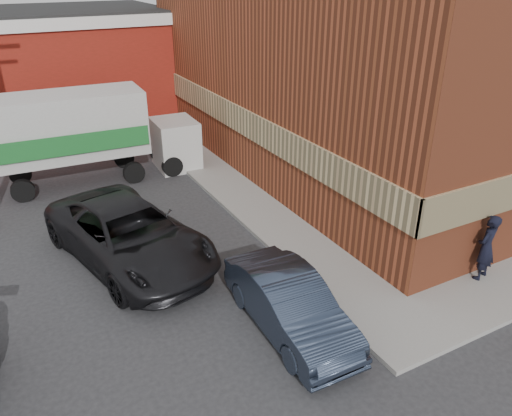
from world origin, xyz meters
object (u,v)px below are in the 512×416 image
brick_building (393,40)px  sedan (290,304)px  suv_a (129,235)px  box_truck (89,131)px  man (486,247)px

brick_building → sedan: size_ratio=4.45×
sedan → suv_a: (-2.34, 4.58, 0.15)m
sedan → suv_a: 5.15m
sedan → suv_a: suv_a is taller
box_truck → man: bearing=-55.3°
brick_building → box_truck: 12.60m
suv_a → box_truck: 6.50m
brick_building → man: (-4.72, -9.25, -3.66)m
brick_building → suv_a: 13.62m
box_truck → brick_building: bearing=-9.0°
suv_a → brick_building: bearing=4.1°
sedan → brick_building: bearing=41.3°
man → box_truck: box_truck is taller
man → box_truck: bearing=-73.4°
sedan → box_truck: 11.21m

